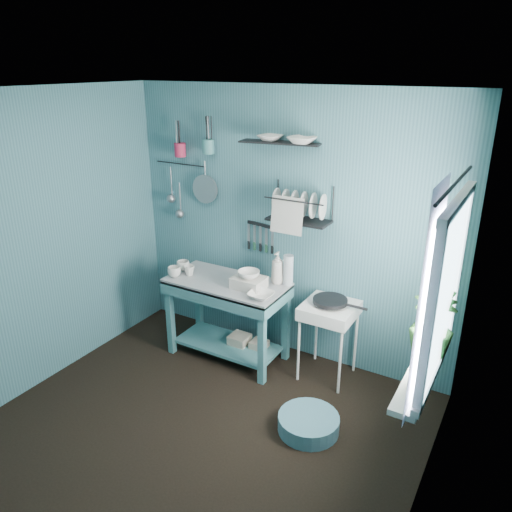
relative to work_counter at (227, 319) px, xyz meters
The scene contains 35 objects.
floor 1.22m from the work_counter, 69.84° to the right, with size 3.20×3.20×0.00m, color black.
ceiling 2.40m from the work_counter, 69.84° to the right, with size 3.20×3.20×0.00m, color silver.
wall_back 1.03m from the work_counter, 46.68° to the left, with size 3.20×3.20×0.00m, color #36646E.
wall_left 1.83m from the work_counter, 138.11° to the right, with size 3.00×3.00×0.00m, color #36646E.
wall_right 2.43m from the work_counter, 28.40° to the right, with size 3.00×3.00×0.00m, color #36646E.
work_counter is the anchor object (origin of this frame).
mug_left 0.67m from the work_counter, 161.57° to the right, with size 0.12×0.12×0.10m, color silver.
mug_mid 0.58m from the work_counter, behind, with size 0.10×0.10×0.09m, color silver.
mug_right 0.67m from the work_counter, behind, with size 0.12×0.12×0.10m, color silver.
wash_tub 0.51m from the work_counter, ahead, with size 0.28×0.22×0.10m, color #B8B2A8.
tub_bowl 0.58m from the work_counter, ahead, with size 0.20×0.20×0.06m, color silver.
soap_bottle 0.72m from the work_counter, 25.46° to the left, with size 0.12×0.12×0.30m, color #B8B2A8.
water_bottle 0.78m from the work_counter, 22.93° to the left, with size 0.09×0.09×0.28m, color #B2BDC7.
counter_bowl 0.63m from the work_counter, 18.43° to the right, with size 0.22×0.22×0.05m, color silver.
hotplate_stand 0.97m from the work_counter, 10.05° to the left, with size 0.45×0.45×0.71m, color silver.
frying_pan 1.03m from the work_counter, 10.05° to the left, with size 0.30×0.30×0.04m, color black.
knife_strip 0.95m from the work_counter, 70.30° to the left, with size 0.32×0.02×0.03m, color black.
dish_rack 1.31m from the work_counter, 26.87° to the left, with size 0.55×0.24×0.32m, color black.
upper_shelf 1.71m from the work_counter, 41.48° to the left, with size 0.70×0.18×0.01m, color black.
shelf_bowl_left 1.71m from the work_counter, 50.14° to the left, with size 0.20×0.20×0.05m, color silver.
shelf_bowl_right 1.80m from the work_counter, 29.52° to the left, with size 0.23×0.23×0.06m, color silver.
utensil_cup_magenta 1.69m from the work_counter, 155.08° to the left, with size 0.11×0.11×0.13m, color #AD2042.
utensil_cup_teal 1.63m from the work_counter, 139.45° to the left, with size 0.11×0.11×0.13m, color teal.
colander 1.27m from the work_counter, 142.09° to the left, with size 0.28×0.28×0.03m, color gray.
ladle_outer 1.50m from the work_counter, 157.10° to the left, with size 0.01×0.01×0.30m, color gray.
ladle_inner 1.33m from the work_counter, 154.52° to the left, with size 0.01×0.01×0.30m, color gray.
hook_rail 1.59m from the work_counter, 153.19° to the left, with size 0.01×0.01×0.60m, color black.
window_glass 2.31m from the work_counter, 17.63° to the right, with size 1.10×1.10×0.00m, color white.
windowsill 2.04m from the work_counter, 18.37° to the right, with size 0.16×0.95×0.04m, color silver.
curtain 2.38m from the work_counter, 25.88° to the right, with size 1.35×1.35×0.00m, color white.
curtain_rod 2.62m from the work_counter, 18.01° to the right, with size 0.02×0.02×1.05m, color black.
potted_plant 2.06m from the work_counter, 13.15° to the right, with size 0.28×0.28×0.50m, color #2C6327.
storage_tin_large 0.31m from the work_counter, 26.57° to the left, with size 0.18×0.18×0.22m, color gray.
storage_tin_small 0.43m from the work_counter, 14.93° to the left, with size 0.15×0.15×0.20m, color gray.
floor_basin 1.31m from the work_counter, 27.57° to the right, with size 0.47×0.47×0.13m, color teal.
Camera 1 is at (1.94, -2.40, 2.66)m, focal length 35.00 mm.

